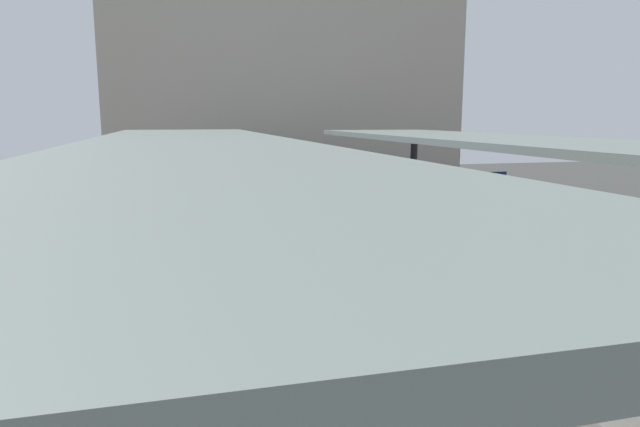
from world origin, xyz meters
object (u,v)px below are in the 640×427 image
platform_bench (630,310)px  platform_sign (489,195)px  passenger_near_bench (535,248)px  commuter_train (315,210)px  passenger_mid_platform (473,204)px

platform_bench → platform_sign: (0.61, 5.34, 1.16)m
passenger_near_bench → platform_bench: bearing=-94.1°
commuter_train → platform_sign: 5.48m
commuter_train → passenger_mid_platform: (4.91, -0.97, 0.16)m
passenger_mid_platform → passenger_near_bench: bearing=-107.5°
passenger_near_bench → passenger_mid_platform: passenger_mid_platform is taller
platform_sign → passenger_near_bench: bearing=-99.2°
commuter_train → platform_sign: (3.54, -4.09, 0.90)m
platform_bench → passenger_mid_platform: bearing=76.8°
commuter_train → platform_sign: size_ratio=6.85×
platform_sign → passenger_mid_platform: platform_sign is taller
commuter_train → platform_bench: size_ratio=10.82×
passenger_mid_platform → platform_bench: bearing=-103.2°
passenger_near_bench → passenger_mid_platform: 5.92m
platform_sign → passenger_near_bench: (-0.41, -2.52, -0.78)m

